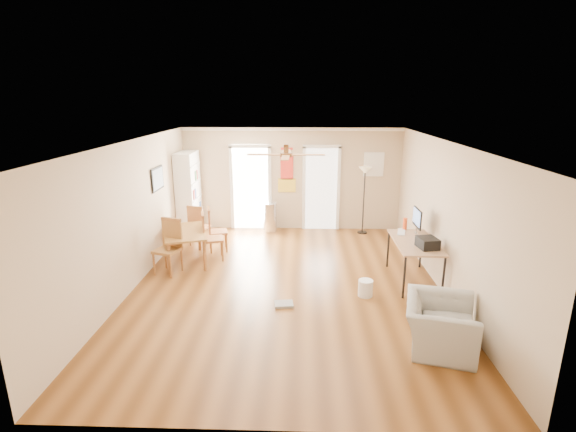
{
  "coord_description": "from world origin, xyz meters",
  "views": [
    {
      "loc": [
        0.25,
        -7.08,
        3.32
      ],
      "look_at": [
        0.0,
        0.6,
        1.15
      ],
      "focal_mm": 26.3,
      "sensor_mm": 36.0,
      "label": 1
    }
  ],
  "objects_px": {
    "dining_table": "(186,246)",
    "printer": "(428,243)",
    "wastebasket_a": "(365,288)",
    "dining_chair_right_a": "(218,229)",
    "torchiere_lamp": "(364,201)",
    "dining_chair_near": "(167,247)",
    "trash_can": "(270,217)",
    "bookshelf": "(189,194)",
    "computer_desk": "(413,261)",
    "dining_chair_far": "(200,225)",
    "dining_chair_right_b": "(213,236)",
    "armchair": "(440,325)"
  },
  "relations": [
    {
      "from": "bookshelf",
      "to": "armchair",
      "type": "relative_size",
      "value": 1.98
    },
    {
      "from": "dining_chair_right_a",
      "to": "dining_table",
      "type": "bearing_deg",
      "value": 127.01
    },
    {
      "from": "dining_chair_right_b",
      "to": "printer",
      "type": "height_order",
      "value": "dining_chair_right_b"
    },
    {
      "from": "dining_chair_far",
      "to": "computer_desk",
      "type": "xyz_separation_m",
      "value": [
        4.43,
        -1.92,
        -0.08
      ]
    },
    {
      "from": "dining_chair_right_a",
      "to": "printer",
      "type": "bearing_deg",
      "value": -129.12
    },
    {
      "from": "trash_can",
      "to": "dining_table",
      "type": "bearing_deg",
      "value": -127.12
    },
    {
      "from": "dining_chair_right_b",
      "to": "dining_chair_near",
      "type": "bearing_deg",
      "value": 121.07
    },
    {
      "from": "computer_desk",
      "to": "dining_chair_right_a",
      "type": "bearing_deg",
      "value": 158.72
    },
    {
      "from": "trash_can",
      "to": "armchair",
      "type": "height_order",
      "value": "trash_can"
    },
    {
      "from": "bookshelf",
      "to": "dining_table",
      "type": "distance_m",
      "value": 2.0
    },
    {
      "from": "wastebasket_a",
      "to": "dining_table",
      "type": "bearing_deg",
      "value": 157.15
    },
    {
      "from": "armchair",
      "to": "bookshelf",
      "type": "bearing_deg",
      "value": 58.85
    },
    {
      "from": "torchiere_lamp",
      "to": "trash_can",
      "type": "bearing_deg",
      "value": 178.57
    },
    {
      "from": "dining_table",
      "to": "printer",
      "type": "xyz_separation_m",
      "value": [
        4.6,
        -1.19,
        0.55
      ]
    },
    {
      "from": "torchiere_lamp",
      "to": "printer",
      "type": "bearing_deg",
      "value": -78.67
    },
    {
      "from": "armchair",
      "to": "dining_table",
      "type": "bearing_deg",
      "value": 69.93
    },
    {
      "from": "bookshelf",
      "to": "computer_desk",
      "type": "relative_size",
      "value": 1.4
    },
    {
      "from": "bookshelf",
      "to": "dining_chair_right_a",
      "type": "height_order",
      "value": "bookshelf"
    },
    {
      "from": "dining_chair_far",
      "to": "printer",
      "type": "bearing_deg",
      "value": 168.49
    },
    {
      "from": "trash_can",
      "to": "armchair",
      "type": "distance_m",
      "value": 5.78
    },
    {
      "from": "bookshelf",
      "to": "dining_chair_right_a",
      "type": "distance_m",
      "value": 1.57
    },
    {
      "from": "printer",
      "to": "dining_chair_near",
      "type": "bearing_deg",
      "value": 162.43
    },
    {
      "from": "dining_chair_right_a",
      "to": "printer",
      "type": "height_order",
      "value": "dining_chair_right_a"
    },
    {
      "from": "dining_chair_right_a",
      "to": "wastebasket_a",
      "type": "xyz_separation_m",
      "value": [
        2.97,
        -2.17,
        -0.34
      ]
    },
    {
      "from": "dining_chair_right_b",
      "to": "printer",
      "type": "xyz_separation_m",
      "value": [
        4.05,
        -1.34,
        0.38
      ]
    },
    {
      "from": "printer",
      "to": "wastebasket_a",
      "type": "distance_m",
      "value": 1.34
    },
    {
      "from": "trash_can",
      "to": "torchiere_lamp",
      "type": "relative_size",
      "value": 0.44
    },
    {
      "from": "bookshelf",
      "to": "dining_chair_far",
      "type": "relative_size",
      "value": 2.16
    },
    {
      "from": "dining_chair_near",
      "to": "dining_chair_far",
      "type": "bearing_deg",
      "value": 100.33
    },
    {
      "from": "dining_table",
      "to": "torchiere_lamp",
      "type": "relative_size",
      "value": 0.79
    },
    {
      "from": "bookshelf",
      "to": "dining_chair_near",
      "type": "bearing_deg",
      "value": -101.13
    },
    {
      "from": "dining_chair_right_a",
      "to": "torchiere_lamp",
      "type": "height_order",
      "value": "torchiere_lamp"
    },
    {
      "from": "dining_chair_near",
      "to": "armchair",
      "type": "height_order",
      "value": "dining_chair_near"
    },
    {
      "from": "dining_chair_far",
      "to": "trash_can",
      "type": "bearing_deg",
      "value": -131.21
    },
    {
      "from": "dining_chair_right_a",
      "to": "wastebasket_a",
      "type": "bearing_deg",
      "value": -140.39
    },
    {
      "from": "dining_chair_right_a",
      "to": "dining_chair_near",
      "type": "bearing_deg",
      "value": 136.23
    },
    {
      "from": "trash_can",
      "to": "armchair",
      "type": "relative_size",
      "value": 0.72
    },
    {
      "from": "computer_desk",
      "to": "dining_chair_near",
      "type": "bearing_deg",
      "value": 177.12
    },
    {
      "from": "wastebasket_a",
      "to": "printer",
      "type": "bearing_deg",
      "value": 15.19
    },
    {
      "from": "dining_chair_right_a",
      "to": "wastebasket_a",
      "type": "height_order",
      "value": "dining_chair_right_a"
    },
    {
      "from": "dining_table",
      "to": "dining_chair_right_b",
      "type": "bearing_deg",
      "value": 15.43
    },
    {
      "from": "dining_chair_far",
      "to": "printer",
      "type": "distance_m",
      "value": 5.1
    },
    {
      "from": "torchiere_lamp",
      "to": "computer_desk",
      "type": "bearing_deg",
      "value": -79.6
    },
    {
      "from": "dining_chair_near",
      "to": "computer_desk",
      "type": "relative_size",
      "value": 0.72
    },
    {
      "from": "dining_chair_near",
      "to": "computer_desk",
      "type": "distance_m",
      "value": 4.67
    },
    {
      "from": "bookshelf",
      "to": "dining_chair_far",
      "type": "xyz_separation_m",
      "value": [
        0.42,
        -0.76,
        -0.55
      ]
    },
    {
      "from": "dining_table",
      "to": "torchiere_lamp",
      "type": "distance_m",
      "value": 4.48
    },
    {
      "from": "wastebasket_a",
      "to": "dining_chair_far",
      "type": "bearing_deg",
      "value": 143.63
    },
    {
      "from": "dining_chair_right_a",
      "to": "trash_can",
      "type": "height_order",
      "value": "dining_chair_right_a"
    },
    {
      "from": "trash_can",
      "to": "computer_desk",
      "type": "bearing_deg",
      "value": -45.75
    }
  ]
}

